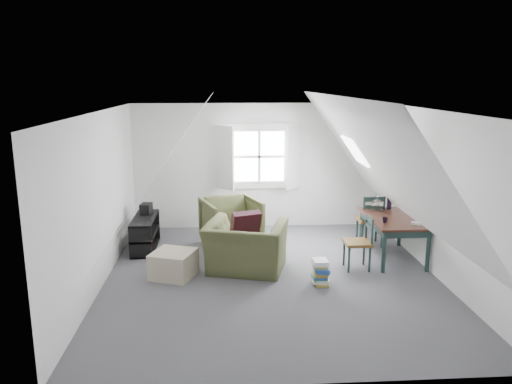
{
  "coord_description": "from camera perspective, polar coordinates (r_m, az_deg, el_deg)",
  "views": [
    {
      "loc": [
        -0.71,
        -7.09,
        2.93
      ],
      "look_at": [
        -0.2,
        0.6,
        1.2
      ],
      "focal_mm": 35.0,
      "sensor_mm": 36.0,
      "label": 1
    }
  ],
  "objects": [
    {
      "name": "dining_table",
      "position": [
        8.61,
        15.43,
        -3.4
      ],
      "size": [
        0.85,
        1.42,
        0.71
      ],
      "rotation": [
        0.0,
        0.0,
        0.03
      ],
      "color": "black",
      "rests_on": "floor"
    },
    {
      "name": "slope_left",
      "position": [
        7.23,
        -10.4,
        3.24
      ],
      "size": [
        3.19,
        5.5,
        4.48
      ],
      "primitive_type": "plane",
      "rotation": [
        0.0,
        2.19,
        0.0
      ],
      "color": "white",
      "rests_on": "wall_left"
    },
    {
      "name": "vase_twigs",
      "position": [
        9.09,
        14.99,
        -0.98
      ],
      "size": [
        0.08,
        0.09,
        0.66
      ],
      "rotation": [
        0.0,
        0.0,
        -0.37
      ],
      "color": "black",
      "rests_on": "dining_table"
    },
    {
      "name": "ceiling",
      "position": [
        7.14,
        1.98,
        9.18
      ],
      "size": [
        5.5,
        5.5,
        0.0
      ],
      "primitive_type": "plane",
      "rotation": [
        3.14,
        0.0,
        0.0
      ],
      "color": "white",
      "rests_on": "wall_back"
    },
    {
      "name": "ottoman",
      "position": [
        7.77,
        -9.41,
        -8.14
      ],
      "size": [
        0.76,
        0.76,
        0.4
      ],
      "primitive_type": "cube",
      "rotation": [
        0.0,
        0.0,
        -0.35
      ],
      "color": "tan",
      "rests_on": "floor"
    },
    {
      "name": "demijohn",
      "position": [
        8.93,
        13.66,
        -1.36
      ],
      "size": [
        0.2,
        0.2,
        0.28
      ],
      "rotation": [
        0.0,
        0.0,
        -0.28
      ],
      "color": "silver",
      "rests_on": "dining_table"
    },
    {
      "name": "dining_chair_near",
      "position": [
        8.06,
        11.74,
        -5.57
      ],
      "size": [
        0.4,
        0.4,
        0.86
      ],
      "rotation": [
        0.0,
        0.0,
        -1.63
      ],
      "color": "brown",
      "rests_on": "floor"
    },
    {
      "name": "wall_back",
      "position": [
        10.01,
        0.35,
        2.97
      ],
      "size": [
        5.0,
        0.0,
        5.0
      ],
      "primitive_type": "plane",
      "rotation": [
        1.57,
        0.0,
        0.0
      ],
      "color": "silver",
      "rests_on": "ground"
    },
    {
      "name": "slope_right",
      "position": [
        7.53,
        13.77,
        3.45
      ],
      "size": [
        3.19,
        5.5,
        4.48
      ],
      "primitive_type": "plane",
      "rotation": [
        0.0,
        -2.19,
        0.0
      ],
      "color": "white",
      "rests_on": "wall_right"
    },
    {
      "name": "armchair_near",
      "position": [
        7.98,
        -1.14,
        -8.91
      ],
      "size": [
        1.43,
        1.33,
        0.78
      ],
      "primitive_type": "imported",
      "rotation": [
        0.0,
        0.0,
        2.87
      ],
      "color": "#404625",
      "rests_on": "floor"
    },
    {
      "name": "armchair_far",
      "position": [
        9.12,
        -2.81,
        -6.12
      ],
      "size": [
        1.2,
        1.22,
        0.88
      ],
      "primitive_type": "imported",
      "rotation": [
        0.0,
        0.0,
        0.34
      ],
      "color": "#404625",
      "rests_on": "floor"
    },
    {
      "name": "dining_chair_far",
      "position": [
        9.21,
        12.97,
        -3.04
      ],
      "size": [
        0.44,
        0.44,
        0.95
      ],
      "rotation": [
        0.0,
        0.0,
        3.26
      ],
      "color": "brown",
      "rests_on": "floor"
    },
    {
      "name": "media_shelf",
      "position": [
        9.06,
        -12.59,
        -4.83
      ],
      "size": [
        0.37,
        1.12,
        0.58
      ],
      "rotation": [
        0.0,
        0.0,
        0.01
      ],
      "color": "black",
      "rests_on": "floor"
    },
    {
      "name": "wall_right",
      "position": [
        7.96,
        20.1,
        -0.32
      ],
      "size": [
        0.0,
        5.5,
        5.5
      ],
      "primitive_type": "plane",
      "rotation": [
        1.57,
        0.0,
        -1.57
      ],
      "color": "silver",
      "rests_on": "ground"
    },
    {
      "name": "paper_box",
      "position": [
        8.25,
        17.8,
        -3.44
      ],
      "size": [
        0.15,
        0.12,
        0.04
      ],
      "primitive_type": "cube",
      "rotation": [
        0.0,
        0.0,
        -0.29
      ],
      "color": "white",
      "rests_on": "dining_table"
    },
    {
      "name": "cup",
      "position": [
        8.24,
        14.5,
        -3.4
      ],
      "size": [
        0.11,
        0.11,
        0.08
      ],
      "primitive_type": "imported",
      "rotation": [
        0.0,
        0.0,
        0.27
      ],
      "color": "black",
      "rests_on": "dining_table"
    },
    {
      "name": "wall_front",
      "position": [
        4.71,
        5.24,
        -8.31
      ],
      "size": [
        5.0,
        0.0,
        5.0
      ],
      "primitive_type": "plane",
      "rotation": [
        -1.57,
        0.0,
        0.0
      ],
      "color": "silver",
      "rests_on": "ground"
    },
    {
      "name": "throw_pillow",
      "position": [
        7.9,
        -1.21,
        -3.83
      ],
      "size": [
        0.52,
        0.4,
        0.48
      ],
      "primitive_type": "cube",
      "rotation": [
        0.31,
        0.0,
        0.34
      ],
      "color": "#340E19",
      "rests_on": "armchair_near"
    },
    {
      "name": "skylight",
      "position": [
        8.77,
        11.24,
        4.63
      ],
      "size": [
        0.35,
        0.75,
        0.47
      ],
      "primitive_type": "cube",
      "rotation": [
        0.0,
        0.95,
        0.0
      ],
      "color": "white",
      "rests_on": "slope_right"
    },
    {
      "name": "wall_left",
      "position": [
        7.5,
        -17.46,
        -0.89
      ],
      "size": [
        0.0,
        5.5,
        5.5
      ],
      "primitive_type": "plane",
      "rotation": [
        1.57,
        0.0,
        1.57
      ],
      "color": "silver",
      "rests_on": "ground"
    },
    {
      "name": "magazine_stack",
      "position": [
        7.46,
        7.41,
        -9.06
      ],
      "size": [
        0.28,
        0.33,
        0.37
      ],
      "rotation": [
        0.0,
        0.0,
        -0.12
      ],
      "color": "#B29933",
      "rests_on": "floor"
    },
    {
      "name": "dormer_window",
      "position": [
        9.9,
        0.38,
        4.04
      ],
      "size": [
        1.71,
        0.35,
        1.3
      ],
      "color": "white",
      "rests_on": "wall_back"
    },
    {
      "name": "electronics_box",
      "position": [
        9.22,
        -12.45,
        -1.91
      ],
      "size": [
        0.21,
        0.27,
        0.2
      ],
      "primitive_type": "cube",
      "rotation": [
        0.0,
        0.0,
        -0.14
      ],
      "color": "black",
      "rests_on": "media_shelf"
    },
    {
      "name": "floor",
      "position": [
        7.71,
        1.83,
        -9.72
      ],
      "size": [
        5.5,
        5.5,
        0.0
      ],
      "primitive_type": "plane",
      "color": "#4B4A4F",
      "rests_on": "ground"
    }
  ]
}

